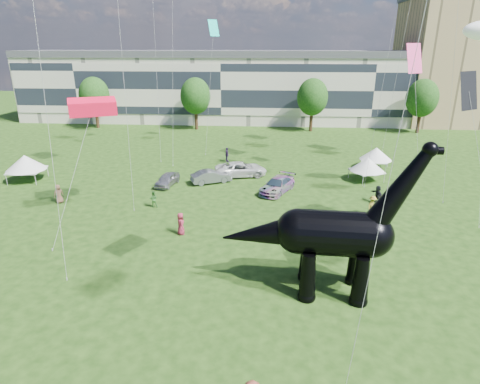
{
  "coord_description": "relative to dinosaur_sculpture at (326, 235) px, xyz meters",
  "views": [
    {
      "loc": [
        1.1,
        -16.73,
        14.15
      ],
      "look_at": [
        -0.81,
        8.0,
        5.0
      ],
      "focal_mm": 30.0,
      "sensor_mm": 36.0,
      "label": 1
    }
  ],
  "objects": [
    {
      "name": "ground",
      "position": [
        -4.51,
        -4.63,
        -3.7
      ],
      "size": [
        220.0,
        220.0,
        0.0
      ],
      "primitive_type": "plane",
      "color": "#16330C",
      "rests_on": "ground"
    },
    {
      "name": "terrace_row",
      "position": [
        -12.51,
        57.37,
        2.3
      ],
      "size": [
        78.0,
        11.0,
        12.0
      ],
      "primitive_type": "cube",
      "color": "beige",
      "rests_on": "ground"
    },
    {
      "name": "tree_far_left",
      "position": [
        -34.51,
        48.37,
        2.59
      ],
      "size": [
        5.2,
        5.2,
        9.44
      ],
      "color": "#382314",
      "rests_on": "ground"
    },
    {
      "name": "tree_mid_left",
      "position": [
        -16.51,
        48.37,
        2.59
      ],
      "size": [
        5.2,
        5.2,
        9.44
      ],
      "color": "#382314",
      "rests_on": "ground"
    },
    {
      "name": "tree_mid_right",
      "position": [
        3.49,
        48.37,
        2.59
      ],
      "size": [
        5.2,
        5.2,
        9.44
      ],
      "color": "#382314",
      "rests_on": "ground"
    },
    {
      "name": "tree_far_right",
      "position": [
        21.49,
        48.37,
        2.59
      ],
      "size": [
        5.2,
        5.2,
        9.44
      ],
      "color": "#382314",
      "rests_on": "ground"
    },
    {
      "name": "dinosaur_sculpture",
      "position": [
        0.0,
        0.0,
        0.0
      ],
      "size": [
        11.99,
        3.45,
        9.79
      ],
      "rotation": [
        0.0,
        0.0,
        -0.06
      ],
      "color": "black",
      "rests_on": "ground"
    },
    {
      "name": "car_silver",
      "position": [
        -14.25,
        18.31,
        -3.03
      ],
      "size": [
        2.32,
        4.15,
        1.33
      ],
      "primitive_type": "imported",
      "rotation": [
        0.0,
        0.0,
        -0.2
      ],
      "color": "#A7A6AB",
      "rests_on": "ground"
    },
    {
      "name": "car_grey",
      "position": [
        -9.71,
        19.53,
        -2.98
      ],
      "size": [
        4.57,
        3.26,
        1.43
      ],
      "primitive_type": "imported",
      "rotation": [
        0.0,
        0.0,
        2.02
      ],
      "color": "slate",
      "rests_on": "ground"
    },
    {
      "name": "car_white",
      "position": [
        -6.67,
        22.16,
        -2.88
      ],
      "size": [
        6.36,
        4.13,
        1.63
      ],
      "primitive_type": "imported",
      "rotation": [
        0.0,
        0.0,
        1.83
      ],
      "color": "silver",
      "rests_on": "ground"
    },
    {
      "name": "car_dark",
      "position": [
        -2.57,
        17.17,
        -2.94
      ],
      "size": [
        4.2,
        5.61,
        1.51
      ],
      "primitive_type": "imported",
      "rotation": [
        0.0,
        0.0,
        -0.46
      ],
      "color": "#595960",
      "rests_on": "ground"
    },
    {
      "name": "gazebo_near",
      "position": [
        9.28,
        26.37,
        -1.87
      ],
      "size": [
        4.76,
        4.76,
        2.6
      ],
      "rotation": [
        0.0,
        0.0,
        -0.34
      ],
      "color": "white",
      "rests_on": "ground"
    },
    {
      "name": "gazebo_far",
      "position": [
        7.26,
        21.73,
        -1.89
      ],
      "size": [
        4.82,
        4.82,
        2.57
      ],
      "rotation": [
        0.0,
        0.0,
        0.4
      ],
      "color": "silver",
      "rests_on": "ground"
    },
    {
      "name": "gazebo_left",
      "position": [
        -29.97,
        18.73,
        -1.66
      ],
      "size": [
        4.55,
        4.55,
        2.9
      ],
      "rotation": [
        0.0,
        0.0,
        0.1
      ],
      "color": "silver",
      "rests_on": "ground"
    },
    {
      "name": "visitors",
      "position": [
        -7.4,
        9.86,
        -2.82
      ],
      "size": [
        42.64,
        38.74,
        1.89
      ],
      "color": "black",
      "rests_on": "ground"
    },
    {
      "name": "kites",
      "position": [
        -5.68,
        4.98,
        11.04
      ],
      "size": [
        42.13,
        49.01,
        24.07
      ],
      "color": "#CF490D",
      "rests_on": "ground"
    }
  ]
}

